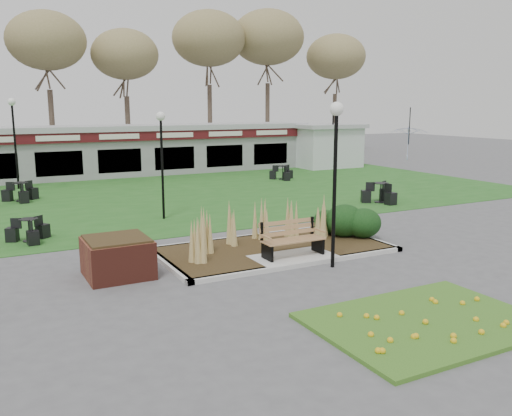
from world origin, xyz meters
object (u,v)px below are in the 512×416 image
bistro_set_a (29,234)px  bistro_set_b (21,195)px  food_pavilion (113,150)px  lamp_post_mid_right (161,142)px  lamp_post_far_right (333,121)px  park_bench (291,238)px  bistro_set_c (283,175)px  bistro_set_d (380,196)px  patio_umbrella (409,143)px  brick_planter (117,257)px  service_hut (326,145)px  lamp_post_far_left (13,123)px  lamp_post_near_right (336,148)px

bistro_set_a → bistro_set_b: bistro_set_b is taller
food_pavilion → lamp_post_mid_right: lamp_post_mid_right is taller
food_pavilion → lamp_post_far_right: 13.73m
park_bench → bistro_set_c: bearing=60.3°
bistro_set_c → bistro_set_d: 8.13m
bistro_set_a → patio_umbrella: patio_umbrella is taller
bistro_set_d → patio_umbrella: 11.05m
bistro_set_d → patio_umbrella: bearing=41.2°
brick_planter → service_hut: bearing=43.5°
lamp_post_far_right → patio_umbrella: (2.69, -4.00, -1.28)m
brick_planter → lamp_post_far_left: (-0.97, 16.00, 2.71)m
patio_umbrella → lamp_post_far_right: bearing=123.9°
food_pavilion → patio_umbrella: (16.00, -6.96, 0.31)m
bistro_set_a → bistro_set_d: bearing=1.1°
lamp_post_near_right → lamp_post_far_left: lamp_post_far_left is taller
brick_planter → bistro_set_b: size_ratio=1.00×
brick_planter → lamp_post_near_right: size_ratio=0.36×
park_bench → food_pavilion: bearing=90.0°
lamp_post_mid_right → bistro_set_b: 7.99m
lamp_post_far_right → bistro_set_a: 22.58m
lamp_post_far_right → bistro_set_c: bearing=-150.9°
lamp_post_far_right → patio_umbrella: 4.99m
food_pavilion → patio_umbrella: bearing=-23.5°
service_hut → lamp_post_far_left: bearing=-177.0°
lamp_post_near_right → bistro_set_d: bearing=42.6°
food_pavilion → lamp_post_far_left: bearing=-151.1°
brick_planter → lamp_post_far_right: (17.71, 16.00, 2.58)m
patio_umbrella → lamp_post_mid_right: bearing=-160.5°
lamp_post_near_right → food_pavilion: bearing=91.6°
service_hut → lamp_post_near_right: 22.86m
lamp_post_near_right → bistro_set_a: (-6.53, 6.34, -2.75)m
park_bench → brick_planter: bearing=170.3°
food_pavilion → bistro_set_c: bearing=-37.8°
service_hut → bistro_set_d: service_hut is taller
lamp_post_near_right → lamp_post_far_left: bearing=108.5°
lamp_post_near_right → bistro_set_a: size_ratio=3.17×
food_pavilion → lamp_post_far_left: size_ratio=5.62×
service_hut → lamp_post_far_left: (-18.87, -1.00, 1.74)m
service_hut → patio_umbrella: (2.50, -5.00, 0.33)m
lamp_post_mid_right → food_pavilion: bearing=84.2°
brick_planter → bistro_set_c: 17.77m
food_pavilion → lamp_post_far_left: (-5.37, -2.96, 1.71)m
park_bench → brick_planter: (-4.40, 0.75, -0.11)m
bistro_set_d → bistro_set_a: bearing=-178.9°
bistro_set_c → brick_planter: bearing=-133.3°
park_bench → service_hut: (13.50, 17.75, 0.86)m
bistro_set_c → service_hut: bearing=35.5°
lamp_post_near_right → lamp_post_mid_right: (-1.92, 7.64, -0.22)m
park_bench → bistro_set_d: size_ratio=1.08×
brick_planter → service_hut: 24.71m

